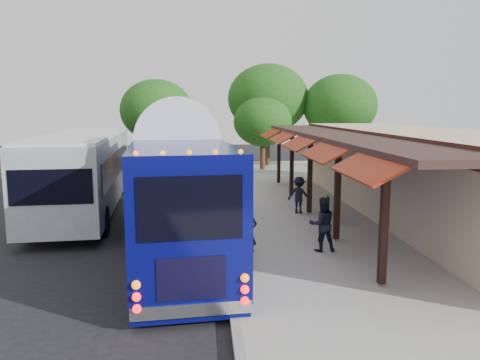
# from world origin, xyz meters

# --- Properties ---
(ground) EXTENTS (90.00, 90.00, 0.00)m
(ground) POSITION_xyz_m (0.00, 0.00, 0.00)
(ground) COLOR black
(ground) RESTS_ON ground
(sidewalk) EXTENTS (10.00, 40.00, 0.15)m
(sidewalk) POSITION_xyz_m (5.00, 4.00, 0.07)
(sidewalk) COLOR #9E9B93
(sidewalk) RESTS_ON ground
(curb) EXTENTS (0.20, 40.00, 0.16)m
(curb) POSITION_xyz_m (0.05, 4.00, 0.07)
(curb) COLOR gray
(curb) RESTS_ON ground
(station_shelter) EXTENTS (8.15, 20.00, 3.60)m
(station_shelter) POSITION_xyz_m (8.38, 4.00, 1.85)
(station_shelter) COLOR #C7B88A
(station_shelter) RESTS_ON ground
(coach_bus) EXTENTS (3.75, 12.23, 3.85)m
(coach_bus) POSITION_xyz_m (-1.45, 0.27, 2.07)
(coach_bus) COLOR #08095D
(coach_bus) RESTS_ON ground
(city_bus) EXTENTS (3.84, 12.94, 3.43)m
(city_bus) POSITION_xyz_m (-5.79, 6.17, 1.89)
(city_bus) COLOR gray
(city_bus) RESTS_ON ground
(ped_a) EXTENTS (0.69, 0.51, 1.72)m
(ped_a) POSITION_xyz_m (0.60, -2.00, 1.01)
(ped_a) COLOR black
(ped_a) RESTS_ON sidewalk
(ped_b) EXTENTS (0.85, 0.68, 1.68)m
(ped_b) POSITION_xyz_m (3.03, -1.04, 0.99)
(ped_b) COLOR black
(ped_b) RESTS_ON sidewalk
(ped_c) EXTENTS (1.16, 0.75, 1.83)m
(ped_c) POSITION_xyz_m (1.02, 5.01, 1.07)
(ped_c) COLOR black
(ped_c) RESTS_ON sidewalk
(ped_d) EXTENTS (1.15, 0.98, 1.54)m
(ped_d) POSITION_xyz_m (3.40, 4.25, 0.92)
(ped_d) COLOR black
(ped_d) RESTS_ON sidewalk
(sign_board) EXTENTS (0.10, 0.45, 0.98)m
(sign_board) POSITION_xyz_m (4.22, 2.75, 0.82)
(sign_board) COLOR black
(sign_board) RESTS_ON sidewalk
(tree_left) EXTENTS (4.20, 4.20, 5.38)m
(tree_left) POSITION_xyz_m (3.68, 18.78, 3.58)
(tree_left) COLOR #382314
(tree_left) RESTS_ON ground
(tree_mid) EXTENTS (6.17, 6.17, 7.89)m
(tree_mid) POSITION_xyz_m (4.38, 21.21, 5.27)
(tree_mid) COLOR #382314
(tree_mid) RESTS_ON ground
(tree_right) EXTENTS (5.52, 5.52, 7.07)m
(tree_right) POSITION_xyz_m (9.63, 19.94, 4.71)
(tree_right) COLOR #382314
(tree_right) RESTS_ON ground
(tree_far) EXTENTS (5.13, 5.13, 6.57)m
(tree_far) POSITION_xyz_m (-3.86, 19.08, 4.38)
(tree_far) COLOR #382314
(tree_far) RESTS_ON ground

